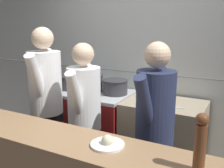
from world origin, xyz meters
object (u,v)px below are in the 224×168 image
at_px(chef_head_cook, 46,99).
at_px(chef_line, 155,126).
at_px(oven_range, 91,124).
at_px(plated_dish_appetiser, 107,143).
at_px(braising_pot, 115,86).
at_px(mixing_bowl_steel, 153,97).
at_px(chefs_knife, 166,106).
at_px(pepper_mill, 200,142).
at_px(chef_sous, 85,115).
at_px(stock_pot, 68,82).
at_px(sauce_pot, 91,82).

height_order(chef_head_cook, chef_line, chef_head_cook).
relative_size(oven_range, plated_dish_appetiser, 4.42).
bearing_deg(braising_pot, mixing_bowl_steel, -4.58).
bearing_deg(chefs_knife, chef_head_cook, -154.66).
bearing_deg(pepper_mill, braising_pot, 131.81).
xyz_separation_m(chef_head_cook, chef_line, (1.27, -0.05, -0.06)).
bearing_deg(chefs_knife, mixing_bowl_steel, 145.63).
relative_size(chefs_knife, chef_sous, 0.21).
distance_m(oven_range, chef_line, 1.44).
bearing_deg(pepper_mill, chef_head_cook, 158.81).
height_order(oven_range, braising_pot, braising_pot).
bearing_deg(chef_head_cook, stock_pot, 87.29).
bearing_deg(pepper_mill, chef_line, 127.16).
relative_size(plated_dish_appetiser, chef_sous, 0.15).
bearing_deg(oven_range, chef_head_cook, -100.87).
height_order(plated_dish_appetiser, chef_sous, chef_sous).
bearing_deg(chef_head_cook, braising_pot, 37.29).
bearing_deg(mixing_bowl_steel, sauce_pot, 178.65).
relative_size(braising_pot, pepper_mill, 0.92).
xyz_separation_m(plated_dish_appetiser, chef_sous, (-0.59, 0.59, -0.08)).
bearing_deg(braising_pot, chef_sous, -85.89).
distance_m(braising_pot, mixing_bowl_steel, 0.52).
relative_size(stock_pot, plated_dish_appetiser, 1.21).
height_order(sauce_pot, plated_dish_appetiser, sauce_pot).
relative_size(braising_pot, chef_head_cook, 0.19).
distance_m(braising_pot, pepper_mill, 1.90).
height_order(oven_range, pepper_mill, pepper_mill).
xyz_separation_m(braising_pot, plated_dish_appetiser, (0.65, -1.38, -0.03)).
xyz_separation_m(chefs_knife, chef_head_cook, (-1.19, -0.56, 0.06)).
bearing_deg(chefs_knife, pepper_mill, -65.95).
height_order(stock_pot, chef_head_cook, chef_head_cook).
distance_m(sauce_pot, chef_sous, 0.88).
relative_size(chef_sous, chef_line, 0.98).
xyz_separation_m(plated_dish_appetiser, pepper_mill, (0.62, -0.04, 0.17)).
distance_m(chefs_knife, chef_head_cook, 1.32).
bearing_deg(oven_range, chef_line, -33.59).
bearing_deg(stock_pot, chef_line, -25.82).
relative_size(oven_range, stock_pot, 3.65).
bearing_deg(chef_line, sauce_pot, 150.96).
distance_m(sauce_pot, pepper_mill, 2.14).
xyz_separation_m(mixing_bowl_steel, chef_sous, (-0.46, -0.74, -0.06)).
bearing_deg(mixing_bowl_steel, chef_line, -69.92).
bearing_deg(plated_dish_appetiser, chefs_knife, 86.89).
relative_size(braising_pot, mixing_bowl_steel, 1.36).
bearing_deg(chef_sous, chef_head_cook, 162.51).
xyz_separation_m(sauce_pot, braising_pot, (0.35, 0.02, -0.02)).
relative_size(sauce_pot, chef_line, 0.20).
bearing_deg(sauce_pot, mixing_bowl_steel, -1.35).
height_order(sauce_pot, mixing_bowl_steel, sauce_pot).
height_order(stock_pot, plated_dish_appetiser, stock_pot).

